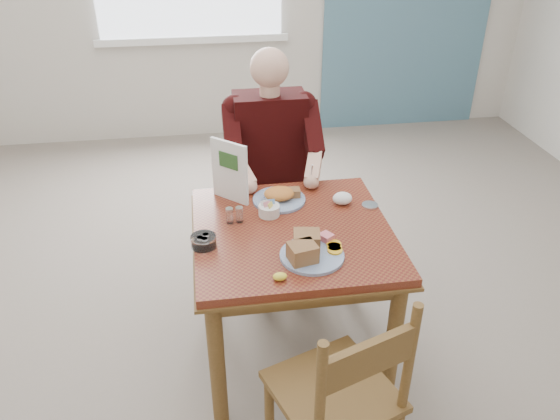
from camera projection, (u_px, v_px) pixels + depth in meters
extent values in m
plane|color=slate|center=(291.00, 348.00, 2.89)|extent=(6.00, 6.00, 0.00)
ellipsoid|color=yellow|center=(280.00, 277.00, 2.17)|extent=(0.07, 0.05, 0.03)
ellipsoid|color=white|center=(342.00, 198.00, 2.69)|extent=(0.10, 0.08, 0.06)
cylinder|color=silver|center=(370.00, 205.00, 2.68)|extent=(0.10, 0.10, 0.01)
cube|color=white|center=(193.00, 40.00, 4.88)|extent=(1.72, 0.04, 0.06)
cube|color=brown|center=(293.00, 232.00, 2.51)|extent=(0.90, 0.90, 0.04)
cube|color=brown|center=(293.00, 237.00, 2.53)|extent=(0.92, 0.92, 0.01)
cylinder|color=brown|center=(217.00, 363.00, 2.32)|extent=(0.07, 0.07, 0.71)
cylinder|color=brown|center=(393.00, 343.00, 2.42)|extent=(0.07, 0.07, 0.71)
cylinder|color=brown|center=(210.00, 257.00, 2.99)|extent=(0.07, 0.07, 0.71)
cylinder|color=brown|center=(348.00, 245.00, 3.09)|extent=(0.07, 0.07, 0.71)
cube|color=brown|center=(309.00, 299.00, 2.22)|extent=(0.80, 0.03, 0.08)
cube|color=brown|center=(280.00, 204.00, 2.88)|extent=(0.80, 0.03, 0.08)
cube|color=brown|center=(209.00, 252.00, 2.50)|extent=(0.03, 0.80, 0.08)
cube|color=brown|center=(373.00, 238.00, 2.60)|extent=(0.03, 0.80, 0.08)
cylinder|color=brown|center=(245.00, 254.00, 3.23)|extent=(0.04, 0.04, 0.45)
cylinder|color=brown|center=(305.00, 249.00, 3.28)|extent=(0.04, 0.04, 0.45)
cylinder|color=brown|center=(240.00, 223.00, 3.54)|extent=(0.04, 0.04, 0.45)
cylinder|color=brown|center=(295.00, 218.00, 3.58)|extent=(0.04, 0.04, 0.45)
cube|color=brown|center=(271.00, 202.00, 3.29)|extent=(0.42, 0.42, 0.03)
cylinder|color=brown|center=(237.00, 156.00, 3.30)|extent=(0.04, 0.04, 0.50)
cylinder|color=brown|center=(296.00, 152.00, 3.34)|extent=(0.04, 0.04, 0.50)
cube|color=brown|center=(267.00, 139.00, 3.27)|extent=(0.38, 0.03, 0.14)
cylinder|color=brown|center=(269.00, 417.00, 2.24)|extent=(0.05, 0.05, 0.45)
cylinder|color=brown|center=(342.00, 385.00, 2.39)|extent=(0.05, 0.05, 0.45)
cube|color=brown|center=(333.00, 391.00, 2.06)|extent=(0.54, 0.54, 0.03)
cylinder|color=brown|center=(320.00, 401.00, 1.73)|extent=(0.05, 0.05, 0.50)
cylinder|color=brown|center=(409.00, 361.00, 1.87)|extent=(0.05, 0.05, 0.50)
cube|color=brown|center=(369.00, 358.00, 1.75)|extent=(0.37, 0.16, 0.14)
cube|color=gray|center=(257.00, 202.00, 3.13)|extent=(0.13, 0.38, 0.12)
cube|color=gray|center=(291.00, 200.00, 3.16)|extent=(0.13, 0.38, 0.12)
cube|color=gray|center=(261.00, 263.00, 3.13)|extent=(0.10, 0.10, 0.48)
cube|color=gray|center=(295.00, 260.00, 3.16)|extent=(0.10, 0.10, 0.48)
cube|color=black|center=(270.00, 143.00, 3.12)|extent=(0.40, 0.22, 0.58)
sphere|color=black|center=(235.00, 108.00, 2.98)|extent=(0.15, 0.15, 0.15)
sphere|color=black|center=(303.00, 104.00, 3.03)|extent=(0.15, 0.15, 0.15)
cylinder|color=#D7A288|center=(270.00, 91.00, 2.94)|extent=(0.11, 0.11, 0.08)
sphere|color=#D7A288|center=(269.00, 68.00, 2.88)|extent=(0.21, 0.21, 0.21)
cube|color=black|center=(232.00, 133.00, 2.93)|extent=(0.09, 0.29, 0.27)
cube|color=black|center=(312.00, 129.00, 2.99)|extent=(0.09, 0.29, 0.27)
sphere|color=black|center=(234.00, 159.00, 2.89)|extent=(0.09, 0.09, 0.09)
sphere|color=black|center=(316.00, 154.00, 2.94)|extent=(0.09, 0.09, 0.09)
cube|color=#D7A288|center=(242.00, 172.00, 2.83)|extent=(0.14, 0.23, 0.14)
cube|color=#D7A288|center=(314.00, 168.00, 2.88)|extent=(0.14, 0.23, 0.14)
sphere|color=#D7A288|center=(250.00, 186.00, 2.78)|extent=(0.08, 0.08, 0.08)
sphere|color=#D7A288|center=(311.00, 182.00, 2.82)|extent=(0.08, 0.08, 0.08)
cylinder|color=silver|center=(311.00, 173.00, 2.79)|extent=(0.01, 0.05, 0.12)
cylinder|color=white|center=(312.00, 256.00, 2.31)|extent=(0.30, 0.30, 0.02)
cube|color=#B17A4E|center=(303.00, 252.00, 2.25)|extent=(0.13, 0.12, 0.08)
cube|color=#B17A4E|center=(307.00, 240.00, 2.33)|extent=(0.13, 0.11, 0.08)
cylinder|color=#EEA819|center=(335.00, 250.00, 2.32)|extent=(0.07, 0.07, 0.01)
cylinder|color=#EEA819|center=(334.00, 247.00, 2.34)|extent=(0.08, 0.08, 0.01)
cylinder|color=#EEA819|center=(334.00, 244.00, 2.36)|extent=(0.09, 0.09, 0.01)
cube|color=#DB6875|center=(326.00, 237.00, 2.39)|extent=(0.07, 0.07, 0.03)
cylinder|color=white|center=(279.00, 200.00, 2.72)|extent=(0.27, 0.27, 0.01)
ellipsoid|color=#CA882F|center=(279.00, 194.00, 2.70)|extent=(0.16, 0.13, 0.06)
cube|color=#B17A4E|center=(290.00, 193.00, 2.73)|extent=(0.10, 0.06, 0.04)
cylinder|color=white|center=(269.00, 210.00, 2.59)|extent=(0.13, 0.13, 0.05)
cube|color=pink|center=(267.00, 204.00, 2.57)|extent=(0.04, 0.03, 0.03)
cube|color=#6699D8|center=(271.00, 202.00, 2.59)|extent=(0.04, 0.01, 0.03)
cube|color=#EAD159|center=(271.00, 205.00, 2.56)|extent=(0.03, 0.04, 0.03)
cube|color=white|center=(264.00, 203.00, 2.58)|extent=(0.04, 0.02, 0.03)
cylinder|color=white|center=(230.00, 217.00, 2.53)|extent=(0.03, 0.03, 0.06)
cylinder|color=silver|center=(229.00, 210.00, 2.51)|extent=(0.04, 0.04, 0.01)
cylinder|color=white|center=(239.00, 216.00, 2.54)|extent=(0.03, 0.03, 0.06)
cylinder|color=silver|center=(239.00, 209.00, 2.52)|extent=(0.04, 0.04, 0.01)
cylinder|color=white|center=(204.00, 241.00, 2.37)|extent=(0.14, 0.14, 0.05)
cylinder|color=white|center=(200.00, 239.00, 2.36)|extent=(0.04, 0.04, 0.02)
cylinder|color=white|center=(206.00, 236.00, 2.38)|extent=(0.04, 0.04, 0.02)
cylinder|color=white|center=(205.00, 240.00, 2.35)|extent=(0.04, 0.04, 0.02)
cube|color=white|center=(230.00, 171.00, 2.66)|extent=(0.17, 0.16, 0.31)
cube|color=#2D5926|center=(228.00, 161.00, 2.62)|extent=(0.09, 0.08, 0.08)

